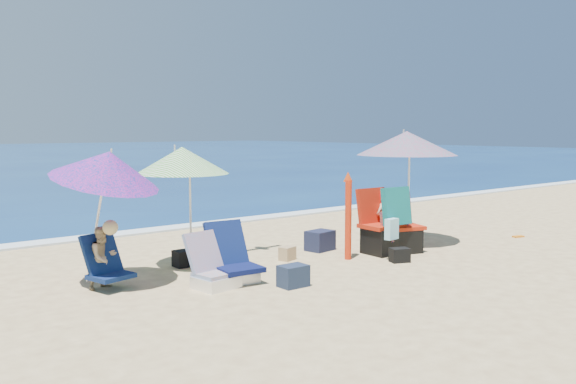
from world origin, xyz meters
TOP-DOWN VIEW (x-y plane):
  - ground at (0.00, 0.00)m, footprint 120.00×120.00m
  - foam at (0.00, 5.10)m, footprint 120.00×0.50m
  - umbrella_turquoise at (2.45, 1.10)m, footprint 2.15×2.15m
  - umbrella_striped at (-1.51, 1.91)m, footprint 1.65×1.65m
  - umbrella_blue at (-2.76, 1.59)m, footprint 1.82×1.85m
  - furled_umbrella at (0.75, 0.82)m, footprint 0.16×0.17m
  - chair_navy at (-1.41, 0.80)m, footprint 0.64×0.80m
  - chair_rainbow at (-1.77, 0.73)m, footprint 0.55×0.67m
  - camp_chair_left at (1.84, 0.68)m, footprint 0.71×0.70m
  - camp_chair_right at (1.49, 0.73)m, footprint 0.70×0.83m
  - person_center at (1.70, 0.83)m, footprint 0.72×0.73m
  - person_left at (-2.85, 1.54)m, footprint 0.58×0.65m
  - bag_navy_a at (-0.97, 0.09)m, footprint 0.36×0.27m
  - bag_black_a at (-1.44, 1.98)m, footprint 0.33×0.25m
  - bag_tan at (-0.02, 1.36)m, footprint 0.28×0.23m
  - bag_navy_b at (0.88, 1.60)m, footprint 0.49×0.39m
  - bag_black_b at (1.21, 0.17)m, footprint 0.33×0.28m
  - orange_item at (4.57, 0.16)m, footprint 0.24×0.15m

SIDE VIEW (x-z plane):
  - ground at x=0.00m, z-range 0.00..0.00m
  - orange_item at x=4.57m, z-range 0.00..0.03m
  - foam at x=0.00m, z-range 0.00..0.04m
  - bag_tan at x=-0.02m, z-range 0.00..0.21m
  - bag_black_b at x=1.21m, z-range 0.00..0.21m
  - bag_black_a at x=-1.44m, z-range 0.00..0.24m
  - bag_navy_a at x=-0.97m, z-range 0.00..0.28m
  - bag_navy_b at x=0.88m, z-range 0.00..0.33m
  - chair_rainbow at x=-1.77m, z-range -0.16..0.52m
  - chair_navy at x=-1.41m, z-range -0.18..0.59m
  - camp_chair_left at x=1.84m, z-range -0.19..0.77m
  - camp_chair_right at x=1.49m, z-range -0.15..0.95m
  - person_left at x=-2.85m, z-range -0.04..0.84m
  - person_center at x=1.70m, z-range -0.02..0.99m
  - furled_umbrella at x=0.75m, z-range 0.07..1.42m
  - umbrella_blue at x=-2.76m, z-range 0.60..2.47m
  - umbrella_striped at x=-1.51m, z-range 0.67..2.45m
  - umbrella_turquoise at x=2.45m, z-range 0.76..2.76m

